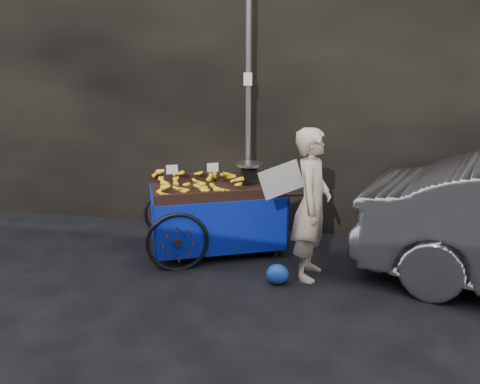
# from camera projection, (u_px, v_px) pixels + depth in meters

# --- Properties ---
(ground) EXTENTS (80.00, 80.00, 0.00)m
(ground) POSITION_uv_depth(u_px,v_px,m) (208.00, 269.00, 6.21)
(ground) COLOR black
(ground) RESTS_ON ground
(building_wall) EXTENTS (13.50, 2.00, 5.00)m
(building_wall) POSITION_uv_depth(u_px,v_px,m) (268.00, 69.00, 7.87)
(building_wall) COLOR black
(building_wall) RESTS_ON ground
(street_pole) EXTENTS (0.12, 0.10, 4.00)m
(street_pole) POSITION_uv_depth(u_px,v_px,m) (248.00, 107.00, 6.80)
(street_pole) COLOR slate
(street_pole) RESTS_ON ground
(banana_cart) EXTENTS (2.70, 1.99, 1.34)m
(banana_cart) POSITION_uv_depth(u_px,v_px,m) (212.00, 195.00, 6.64)
(banana_cart) COLOR black
(banana_cart) RESTS_ON ground
(vendor) EXTENTS (0.92, 0.75, 1.91)m
(vendor) POSITION_uv_depth(u_px,v_px,m) (312.00, 205.00, 5.77)
(vendor) COLOR tan
(vendor) RESTS_ON ground
(plastic_bag) EXTENTS (0.28, 0.23, 0.25)m
(plastic_bag) POSITION_uv_depth(u_px,v_px,m) (277.00, 274.00, 5.79)
(plastic_bag) COLOR #1744B2
(plastic_bag) RESTS_ON ground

